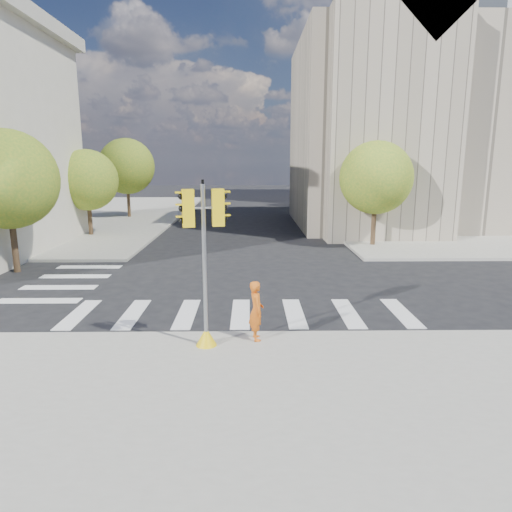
{
  "coord_description": "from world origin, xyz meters",
  "views": [
    {
      "loc": [
        0.22,
        -16.53,
        5.01
      ],
      "look_at": [
        0.4,
        -2.62,
        2.1
      ],
      "focal_mm": 32.0,
      "sensor_mm": 36.0,
      "label": 1
    }
  ],
  "objects_px": {
    "lamp_near": "(368,167)",
    "photographer": "(256,311)",
    "traffic_signal": "(205,278)",
    "lamp_far": "(331,165)"
  },
  "relations": [
    {
      "from": "lamp_near",
      "to": "photographer",
      "type": "xyz_separation_m",
      "value": [
        -7.61,
        -18.6,
        -3.6
      ]
    },
    {
      "from": "lamp_near",
      "to": "traffic_signal",
      "type": "bearing_deg",
      "value": -115.24
    },
    {
      "from": "traffic_signal",
      "to": "photographer",
      "type": "xyz_separation_m",
      "value": [
        1.35,
        0.41,
        -1.03
      ]
    },
    {
      "from": "lamp_far",
      "to": "traffic_signal",
      "type": "height_order",
      "value": "lamp_far"
    },
    {
      "from": "lamp_far",
      "to": "traffic_signal",
      "type": "bearing_deg",
      "value": -105.19
    },
    {
      "from": "lamp_near",
      "to": "traffic_signal",
      "type": "xyz_separation_m",
      "value": [
        -8.96,
        -19.01,
        -2.57
      ]
    },
    {
      "from": "lamp_near",
      "to": "photographer",
      "type": "distance_m",
      "value": 20.42
    },
    {
      "from": "lamp_far",
      "to": "lamp_near",
      "type": "bearing_deg",
      "value": -90.0
    },
    {
      "from": "lamp_near",
      "to": "lamp_far",
      "type": "height_order",
      "value": "same"
    },
    {
      "from": "lamp_far",
      "to": "traffic_signal",
      "type": "xyz_separation_m",
      "value": [
        -8.96,
        -33.01,
        -2.57
      ]
    }
  ]
}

